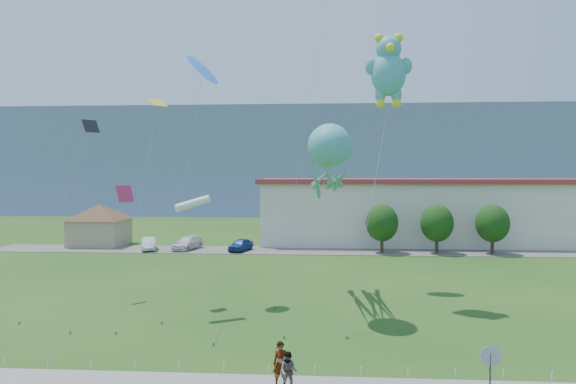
{
  "coord_description": "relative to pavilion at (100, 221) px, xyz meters",
  "views": [
    {
      "loc": [
        3.26,
        -23.31,
        8.8
      ],
      "look_at": [
        1.22,
        8.0,
        7.7
      ],
      "focal_mm": 32.0,
      "sensor_mm": 36.0,
      "label": 1
    }
  ],
  "objects": [
    {
      "name": "teddy_bear_kite",
      "position": [
        31.79,
        -25.97,
        12.91
      ],
      "size": [
        4.77,
        9.21,
        18.31
      ],
      "color": "teal",
      "rests_on": "ground"
    },
    {
      "name": "pavilion",
      "position": [
        0.0,
        0.0,
        0.0
      ],
      "size": [
        9.2,
        9.2,
        5.0
      ],
      "color": "tan",
      "rests_on": "ground"
    },
    {
      "name": "tree_near",
      "position": [
        34.0,
        -4.0,
        0.36
      ],
      "size": [
        3.6,
        3.6,
        5.47
      ],
      "color": "#3F2B19",
      "rests_on": "ground"
    },
    {
      "name": "pedestrian_left",
      "position": [
        25.62,
        -40.56,
        -2.02
      ],
      "size": [
        0.72,
        0.54,
        1.81
      ],
      "primitive_type": "imported",
      "rotation": [
        0.0,
        0.0,
        0.17
      ],
      "color": "gray",
      "rests_on": "sidewalk"
    },
    {
      "name": "parked_car_white",
      "position": [
        11.71,
        -2.92,
        -2.24
      ],
      "size": [
        3.21,
        5.33,
        1.45
      ],
      "primitive_type": "imported",
      "rotation": [
        0.0,
        0.0,
        -0.25
      ],
      "color": "silver",
      "rests_on": "parking_strip"
    },
    {
      "name": "parked_car_silver",
      "position": [
        7.42,
        -3.65,
        -2.25
      ],
      "size": [
        2.78,
        4.6,
        1.43
      ],
      "primitive_type": "imported",
      "rotation": [
        0.0,
        0.0,
        0.31
      ],
      "color": "silver",
      "rests_on": "parking_strip"
    },
    {
      "name": "stop_sign",
      "position": [
        33.5,
        -42.21,
        -1.15
      ],
      "size": [
        0.8,
        0.07,
        2.5
      ],
      "color": "slate",
      "rests_on": "ground"
    },
    {
      "name": "parking_strip",
      "position": [
        24.0,
        -3.0,
        -2.99
      ],
      "size": [
        70.0,
        6.0,
        0.06
      ],
      "primitive_type": "cube",
      "color": "#59544C",
      "rests_on": "ground"
    },
    {
      "name": "small_kite_yellow",
      "position": [
        15.99,
        -27.46,
        8.94
      ],
      "size": [
        1.29,
        8.35,
        14.17
      ],
      "color": "yellow",
      "rests_on": "ground"
    },
    {
      "name": "rope_fence",
      "position": [
        24.0,
        -39.3,
        -2.77
      ],
      "size": [
        26.05,
        0.05,
        0.5
      ],
      "color": "white",
      "rests_on": "ground"
    },
    {
      "name": "octopus_kite",
      "position": [
        27.77,
        -28.35,
        6.63
      ],
      "size": [
        3.87,
        12.04,
        11.88
      ],
      "color": "teal",
      "rests_on": "ground"
    },
    {
      "name": "warehouse",
      "position": [
        50.0,
        6.0,
        1.1
      ],
      "size": [
        61.0,
        15.0,
        8.2
      ],
      "color": "beige",
      "rests_on": "ground"
    },
    {
      "name": "small_kite_blue",
      "position": [
        18.94,
        -25.77,
        12.73
      ],
      "size": [
        1.99,
        7.19,
        16.81
      ],
      "color": "#2976EC",
      "rests_on": "ground"
    },
    {
      "name": "hill_ridge",
      "position": [
        24.0,
        82.0,
        9.48
      ],
      "size": [
        160.0,
        50.0,
        25.0
      ],
      "primitive_type": "cube",
      "color": "slate",
      "rests_on": "ground"
    },
    {
      "name": "tree_mid",
      "position": [
        40.0,
        -4.0,
        0.36
      ],
      "size": [
        3.6,
        3.6,
        5.47
      ],
      "color": "#3F2B19",
      "rests_on": "ground"
    },
    {
      "name": "parked_car_blue",
      "position": [
        18.12,
        -3.7,
        -2.26
      ],
      "size": [
        2.71,
        4.42,
        1.41
      ],
      "primitive_type": "imported",
      "rotation": [
        0.0,
        0.0,
        -0.27
      ],
      "color": "navy",
      "rests_on": "parking_strip"
    },
    {
      "name": "pedestrian_right",
      "position": [
        25.97,
        -41.04,
        -2.15
      ],
      "size": [
        0.88,
        0.75,
        1.56
      ],
      "primitive_type": "imported",
      "rotation": [
        0.0,
        0.0,
        -0.24
      ],
      "color": "gray",
      "rests_on": "sidewalk"
    },
    {
      "name": "ground",
      "position": [
        24.0,
        -38.0,
        -3.02
      ],
      "size": [
        160.0,
        160.0,
        0.0
      ],
      "primitive_type": "plane",
      "color": "#1D4A15",
      "rests_on": "ground"
    },
    {
      "name": "small_kite_white",
      "position": [
        19.29,
        -29.99,
        3.89
      ],
      "size": [
        2.78,
        6.86,
        7.41
      ],
      "color": "white",
      "rests_on": "ground"
    },
    {
      "name": "small_kite_pink",
      "position": [
        14.83,
        -30.39,
        3.83
      ],
      "size": [
        2.19,
        4.97,
        8.0
      ],
      "color": "#D22E54",
      "rests_on": "ground"
    },
    {
      "name": "tree_far",
      "position": [
        46.0,
        -4.0,
        0.36
      ],
      "size": [
        3.6,
        3.6,
        5.47
      ],
      "color": "#3F2B19",
      "rests_on": "ground"
    },
    {
      "name": "small_kite_black",
      "position": [
        10.55,
        -26.19,
        7.73
      ],
      "size": [
        1.79,
        8.04,
        12.69
      ],
      "color": "black",
      "rests_on": "ground"
    }
  ]
}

